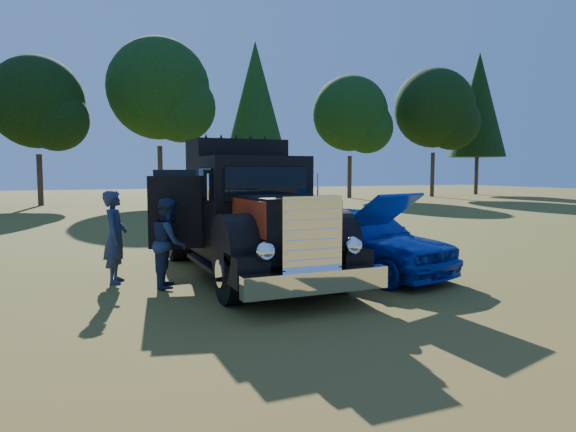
{
  "coord_description": "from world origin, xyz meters",
  "views": [
    {
      "loc": [
        -2.23,
        -8.57,
        2.29
      ],
      "look_at": [
        1.76,
        0.76,
        1.41
      ],
      "focal_mm": 32.0,
      "sensor_mm": 36.0,
      "label": 1
    }
  ],
  "objects_px": {
    "hotrod_coupe": "(360,239)",
    "spectator_far": "(169,242)",
    "spectator_near": "(115,237)",
    "diamond_t_truck": "(248,218)"
  },
  "relations": [
    {
      "from": "hotrod_coupe",
      "to": "spectator_far",
      "type": "relative_size",
      "value": 2.73
    },
    {
      "from": "spectator_near",
      "to": "spectator_far",
      "type": "relative_size",
      "value": 1.08
    },
    {
      "from": "diamond_t_truck",
      "to": "hotrod_coupe",
      "type": "relative_size",
      "value": 1.48
    },
    {
      "from": "hotrod_coupe",
      "to": "diamond_t_truck",
      "type": "bearing_deg",
      "value": 164.9
    },
    {
      "from": "diamond_t_truck",
      "to": "spectator_far",
      "type": "distance_m",
      "value": 1.83
    },
    {
      "from": "spectator_far",
      "to": "hotrod_coupe",
      "type": "bearing_deg",
      "value": -79.36
    },
    {
      "from": "diamond_t_truck",
      "to": "spectator_far",
      "type": "xyz_separation_m",
      "value": [
        -1.76,
        -0.3,
        -0.39
      ]
    },
    {
      "from": "spectator_near",
      "to": "diamond_t_truck",
      "type": "bearing_deg",
      "value": -87.0
    },
    {
      "from": "diamond_t_truck",
      "to": "spectator_near",
      "type": "height_order",
      "value": "diamond_t_truck"
    },
    {
      "from": "spectator_near",
      "to": "spectator_far",
      "type": "distance_m",
      "value": 1.24
    }
  ]
}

